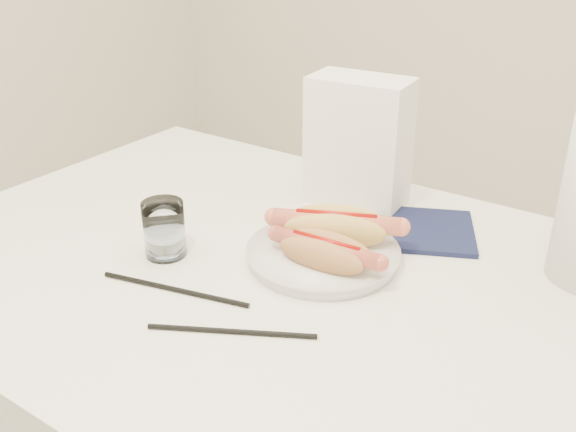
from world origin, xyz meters
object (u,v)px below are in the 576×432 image
Objects in this scene: table at (287,303)px; hotdog_left at (336,227)px; hotdog_right at (326,252)px; plate at (323,256)px; water_glass at (164,229)px; napkin_box at (358,142)px.

hotdog_left is at bearing 69.85° from table.
hotdog_left reaches higher than table.
hotdog_left is 0.08m from hotdog_right.
hotdog_right is at bearing -53.60° from plate.
water_glass is 0.37m from napkin_box.
napkin_box is (-0.06, 0.18, 0.07)m from hotdog_left.
table is 13.75× the size of water_glass.
hotdog_right is at bearing 19.68° from water_glass.
hotdog_right is 0.28m from napkin_box.
hotdog_left is (0.00, 0.04, 0.03)m from plate.
hotdog_left is 0.84× the size of napkin_box.
table is 0.22m from water_glass.
water_glass is at bearing -163.65° from hotdog_right.
table is at bearing -88.17° from napkin_box.
plate is (0.03, 0.05, 0.07)m from table.
plate is 1.18× the size of hotdog_left.
water_glass is 0.39× the size of napkin_box.
napkin_box is (-0.06, 0.22, 0.10)m from plate.
napkin_box is (-0.09, 0.25, 0.07)m from hotdog_right.
water_glass reaches higher than hotdog_right.
table is 0.32m from napkin_box.
hotdog_right is at bearing 15.54° from table.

